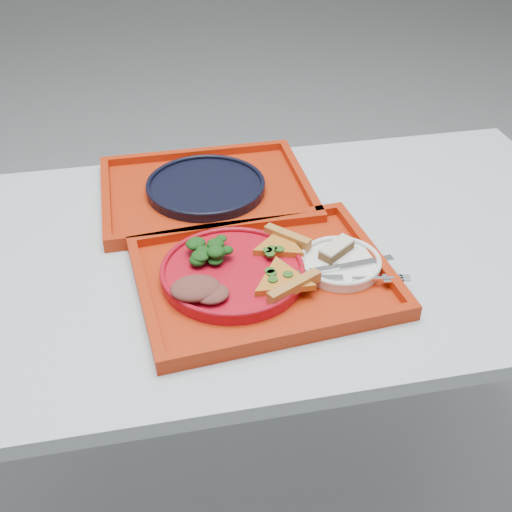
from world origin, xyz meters
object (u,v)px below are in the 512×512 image
tray_main (263,280)px  dessert_bar (337,249)px  navy_plate (206,188)px  tray_far (206,193)px  dinner_plate (233,274)px

tray_main → dessert_bar: (0.15, 0.03, 0.03)m
navy_plate → tray_far: bearing=0.0°
tray_main → navy_plate: 0.33m
tray_main → dessert_bar: dessert_bar is taller
tray_main → navy_plate: navy_plate is taller
tray_main → tray_far: same height
dinner_plate → navy_plate: dinner_plate is taller
dinner_plate → dessert_bar: 0.20m
tray_far → dessert_bar: dessert_bar is taller
dinner_plate → dessert_bar: bearing=4.6°
tray_main → tray_far: bearing=95.3°
tray_far → dessert_bar: size_ratio=5.85×
tray_main → navy_plate: bearing=95.3°
dinner_plate → dessert_bar: size_ratio=3.38×
tray_far → dessert_bar: 0.36m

